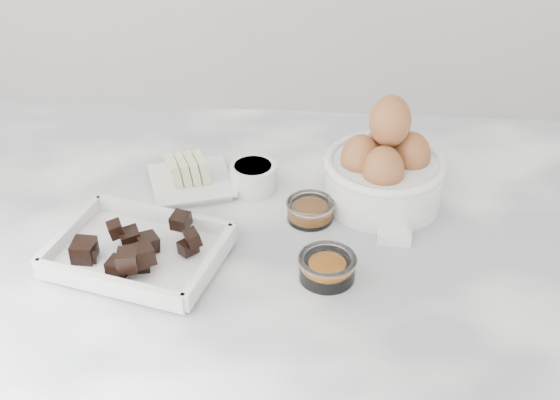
# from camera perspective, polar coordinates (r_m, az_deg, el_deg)

# --- Properties ---
(marble_slab) EXTENTS (1.20, 0.80, 0.04)m
(marble_slab) POSITION_cam_1_polar(r_m,az_deg,el_deg) (1.20, -1.07, -3.13)
(marble_slab) COLOR white
(marble_slab) RESTS_ON cabinet
(chocolate_dish) EXTENTS (0.28, 0.24, 0.06)m
(chocolate_dish) POSITION_cam_1_polar(r_m,az_deg,el_deg) (1.14, -10.39, -3.36)
(chocolate_dish) COLOR white
(chocolate_dish) RESTS_ON marble_slab
(butter_plate) EXTENTS (0.17, 0.17, 0.05)m
(butter_plate) POSITION_cam_1_polar(r_m,az_deg,el_deg) (1.29, -6.63, 1.70)
(butter_plate) COLOR white
(butter_plate) RESTS_ON marble_slab
(sugar_ramekin) EXTENTS (0.08, 0.08, 0.05)m
(sugar_ramekin) POSITION_cam_1_polar(r_m,az_deg,el_deg) (1.27, -1.98, 1.77)
(sugar_ramekin) COLOR white
(sugar_ramekin) RESTS_ON marble_slab
(egg_bowl) EXTENTS (0.19, 0.19, 0.19)m
(egg_bowl) POSITION_cam_1_polar(r_m,az_deg,el_deg) (1.24, 7.66, 2.29)
(egg_bowl) COLOR white
(egg_bowl) RESTS_ON marble_slab
(honey_bowl) EXTENTS (0.08, 0.08, 0.03)m
(honey_bowl) POSITION_cam_1_polar(r_m,az_deg,el_deg) (1.21, 2.22, -0.73)
(honey_bowl) COLOR white
(honey_bowl) RESTS_ON marble_slab
(zest_bowl) EXTENTS (0.08, 0.08, 0.04)m
(zest_bowl) POSITION_cam_1_polar(r_m,az_deg,el_deg) (1.09, 3.47, -4.86)
(zest_bowl) COLOR white
(zest_bowl) RESTS_ON marble_slab
(vanilla_spoon) EXTENTS (0.07, 0.09, 0.05)m
(vanilla_spoon) POSITION_cam_1_polar(r_m,az_deg,el_deg) (1.24, 9.74, -0.15)
(vanilla_spoon) COLOR white
(vanilla_spoon) RESTS_ON marble_slab
(salt_spoon) EXTENTS (0.05, 0.06, 0.04)m
(salt_spoon) POSITION_cam_1_polar(r_m,az_deg,el_deg) (1.19, 8.35, -2.10)
(salt_spoon) COLOR white
(salt_spoon) RESTS_ON marble_slab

